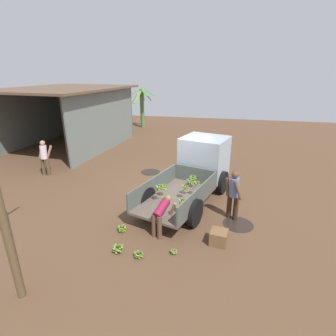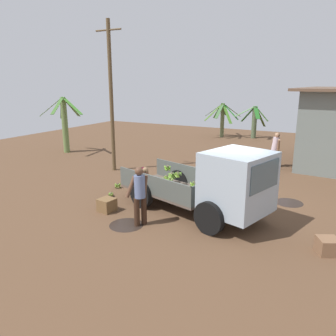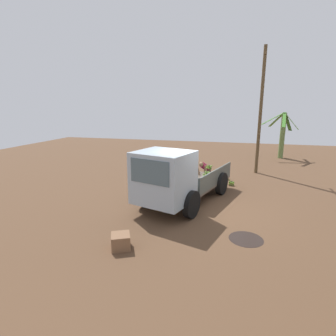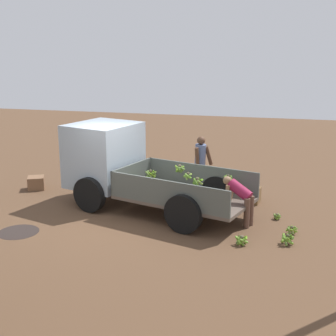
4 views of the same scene
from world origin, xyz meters
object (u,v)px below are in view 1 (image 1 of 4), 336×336
Objects in this scene: person_bystander_near_shed at (44,156)px; cargo_truck at (200,165)px; banana_bunch_on_ground_0 at (139,254)px; banana_bunch_on_ground_3 at (174,251)px; person_foreground_visitor at (233,193)px; person_worker_loading at (161,213)px; wooden_crate_0 at (219,237)px; banana_bunch_on_ground_2 at (122,228)px; wooden_crate_1 at (217,164)px; banana_bunch_on_ground_1 at (118,248)px.

cargo_truck is at bearing -98.84° from person_bystander_near_shed.
banana_bunch_on_ground_3 is (0.35, -0.87, -0.03)m from banana_bunch_on_ground_0.
banana_bunch_on_ground_0 is at bearing -15.93° from person_foreground_visitor.
cargo_truck is 3.05× the size of person_foreground_visitor.
cargo_truck is at bearing 8.75° from person_worker_loading.
wooden_crate_0 is (-3.44, -0.94, -0.91)m from cargo_truck.
banana_bunch_on_ground_2 is at bearing -132.31° from person_bystander_near_shed.
person_foreground_visitor is at bearing -171.78° from wooden_crate_1.
wooden_crate_0 is at bearing -176.98° from wooden_crate_1.
person_worker_loading is at bearing -82.18° from banana_bunch_on_ground_2.
cargo_truck is at bearing 15.29° from wooden_crate_0.
banana_bunch_on_ground_0 is at bearing -173.09° from person_worker_loading.
person_foreground_visitor is 4.91m from wooden_crate_1.
person_bystander_near_shed is at bearing 83.38° from person_worker_loading.
banana_bunch_on_ground_1 reaches higher than banana_bunch_on_ground_3.
person_worker_loading reaches higher than banana_bunch_on_ground_2.
banana_bunch_on_ground_1 reaches higher than banana_bunch_on_ground_0.
person_worker_loading is 1.18m from banana_bunch_on_ground_3.
person_foreground_visitor is 2.80m from banana_bunch_on_ground_3.
banana_bunch_on_ground_2 is 1.58× the size of banana_bunch_on_ground_3.
person_bystander_near_shed reaches higher than banana_bunch_on_ground_3.
cargo_truck is 3.03m from wooden_crate_1.
wooden_crate_0 is 1.01× the size of wooden_crate_1.
person_foreground_visitor is 3.60× the size of wooden_crate_0.
banana_bunch_on_ground_1 is (-1.11, 0.94, -0.55)m from person_worker_loading.
person_foreground_visitor is at bearing -129.71° from cargo_truck.
wooden_crate_0 is at bearing -69.65° from banana_bunch_on_ground_1.
cargo_truck is 4.29m from banana_bunch_on_ground_3.
cargo_truck is 11.00× the size of wooden_crate_0.
banana_bunch_on_ground_2 is 6.81m from wooden_crate_1.
banana_bunch_on_ground_1 is at bearing 110.35° from wooden_crate_0.
wooden_crate_1 is (6.99, -0.82, 0.10)m from banana_bunch_on_ground_3.
wooden_crate_1 reaches higher than banana_bunch_on_ground_0.
banana_bunch_on_ground_1 is 0.62× the size of wooden_crate_0.
banana_bunch_on_ground_0 is at bearing -134.92° from person_bystander_near_shed.
person_bystander_near_shed is at bearing -76.84° from person_foreground_visitor.
banana_bunch_on_ground_0 reaches higher than banana_bunch_on_ground_3.
banana_bunch_on_ground_0 is (-1.20, 0.32, -0.57)m from person_worker_loading.
banana_bunch_on_ground_2 is 1.88m from banana_bunch_on_ground_3.
person_foreground_visitor is 6.15× the size of banana_bunch_on_ground_0.
cargo_truck is 4.11m from banana_bunch_on_ground_2.
banana_bunch_on_ground_1 is 1.51m from banana_bunch_on_ground_3.
cargo_truck reaches higher than wooden_crate_0.
person_worker_loading is 2.41× the size of wooden_crate_1.
banana_bunch_on_ground_3 is at bearing -125.41° from person_worker_loading.
banana_bunch_on_ground_0 is 2.30m from wooden_crate_0.
banana_bunch_on_ground_1 is at bearing 175.76° from cargo_truck.
person_foreground_visitor is at bearing -111.61° from person_bystander_near_shed.
person_worker_loading is 5.90× the size of banana_bunch_on_ground_3.
person_worker_loading is 4.09× the size of banana_bunch_on_ground_0.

